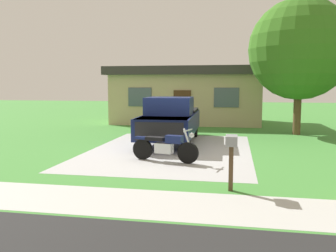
% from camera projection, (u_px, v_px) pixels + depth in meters
% --- Properties ---
extents(ground_plane, '(80.00, 80.00, 0.00)m').
position_uv_depth(ground_plane, '(170.00, 150.00, 13.26)').
color(ground_plane, '#438938').
extents(driveway_pad, '(5.80, 8.25, 0.01)m').
position_uv_depth(driveway_pad, '(170.00, 150.00, 13.26)').
color(driveway_pad, '#AEAEAE').
rests_on(driveway_pad, ground).
extents(sidewalk_strip, '(36.00, 1.80, 0.01)m').
position_uv_depth(sidewalk_strip, '(119.00, 201.00, 7.39)').
color(sidewalk_strip, '#B7B7B2').
rests_on(sidewalk_strip, ground).
extents(motorcycle, '(2.18, 0.85, 1.09)m').
position_uv_depth(motorcycle, '(165.00, 147.00, 11.23)').
color(motorcycle, black).
rests_on(motorcycle, ground).
extents(pickup_truck, '(2.16, 5.68, 1.90)m').
position_uv_depth(pickup_truck, '(171.00, 119.00, 15.09)').
color(pickup_truck, black).
rests_on(pickup_truck, ground).
extents(mailbox, '(0.26, 0.48, 1.26)m').
position_uv_depth(mailbox, '(231.00, 148.00, 8.04)').
color(mailbox, '#4C3823').
rests_on(mailbox, ground).
extents(shade_tree, '(4.79, 4.79, 6.47)m').
position_uv_depth(shade_tree, '(300.00, 49.00, 17.04)').
color(shade_tree, brown).
rests_on(shade_tree, ground).
extents(neighbor_house, '(9.60, 5.60, 3.50)m').
position_uv_depth(neighbor_house, '(188.00, 95.00, 23.18)').
color(neighbor_house, tan).
rests_on(neighbor_house, ground).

